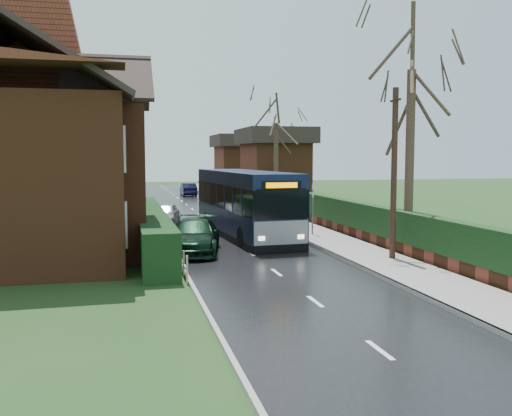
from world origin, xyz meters
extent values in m
plane|color=#233F1B|center=(0.00, 0.00, 0.00)|extent=(140.00, 140.00, 0.00)
cube|color=black|center=(0.00, 10.00, 0.01)|extent=(6.00, 100.00, 0.02)
cube|color=slate|center=(4.25, 10.00, 0.07)|extent=(2.50, 100.00, 0.14)
cube|color=gray|center=(3.05, 10.00, 0.07)|extent=(0.12, 100.00, 0.14)
cube|color=gray|center=(-3.05, 10.00, 0.05)|extent=(0.12, 100.00, 0.10)
cube|color=black|center=(-3.90, 5.00, 0.80)|extent=(1.20, 16.00, 1.60)
cube|color=brown|center=(5.80, 10.00, 0.30)|extent=(0.30, 50.00, 0.60)
cube|color=black|center=(5.80, 10.00, 1.20)|extent=(0.60, 50.00, 1.20)
cube|color=brown|center=(-9.00, 5.00, 3.00)|extent=(8.00, 14.00, 6.00)
cube|color=brown|center=(-5.50, 2.00, 3.00)|extent=(2.50, 4.00, 6.00)
cube|color=brown|center=(-8.00, 9.00, 9.20)|extent=(0.90, 1.40, 2.20)
cube|color=silver|center=(-4.95, 0.00, 1.60)|extent=(0.08, 1.20, 1.60)
cube|color=black|center=(-4.92, 0.00, 1.60)|extent=(0.03, 0.95, 1.35)
cube|color=silver|center=(-4.95, 0.00, 4.20)|extent=(0.08, 1.20, 1.60)
cube|color=black|center=(-4.92, 0.00, 4.20)|extent=(0.03, 0.95, 1.35)
cube|color=silver|center=(-4.95, 4.00, 1.60)|extent=(0.08, 1.20, 1.60)
cube|color=black|center=(-4.92, 4.00, 1.60)|extent=(0.03, 0.95, 1.35)
cube|color=silver|center=(-4.95, 4.00, 4.20)|extent=(0.08, 1.20, 1.60)
cube|color=black|center=(-4.92, 4.00, 4.20)|extent=(0.03, 0.95, 1.35)
cube|color=silver|center=(-4.95, 8.00, 1.60)|extent=(0.08, 1.20, 1.60)
cube|color=black|center=(-4.92, 8.00, 1.60)|extent=(0.03, 0.95, 1.35)
cube|color=silver|center=(-4.95, 8.00, 4.20)|extent=(0.08, 1.20, 1.60)
cube|color=black|center=(-4.92, 8.00, 4.20)|extent=(0.03, 0.95, 1.35)
cube|color=silver|center=(-4.95, 10.50, 1.60)|extent=(0.08, 1.20, 1.60)
cube|color=black|center=(-4.92, 10.50, 1.60)|extent=(0.03, 0.95, 1.35)
cube|color=silver|center=(-4.95, 10.50, 4.20)|extent=(0.08, 1.20, 1.60)
cube|color=black|center=(-4.92, 10.50, 4.20)|extent=(0.03, 0.95, 1.35)
cube|color=black|center=(0.80, 6.95, 0.89)|extent=(3.19, 10.78, 1.10)
cube|color=black|center=(0.80, 6.95, 2.02)|extent=(3.21, 10.79, 1.16)
cube|color=black|center=(0.80, 6.95, 2.92)|extent=(3.19, 10.78, 0.64)
cube|color=black|center=(0.80, 6.95, 0.17)|extent=(3.19, 10.78, 0.34)
cube|color=gray|center=(1.19, 1.70, 0.87)|extent=(2.32, 0.29, 0.97)
cube|color=black|center=(1.19, 1.67, 2.03)|extent=(2.18, 0.24, 1.26)
cube|color=black|center=(1.19, 1.67, 2.80)|extent=(1.69, 0.20, 0.34)
cube|color=#FF8C00|center=(1.19, 1.63, 2.80)|extent=(1.33, 0.14, 0.21)
cube|color=black|center=(1.19, 1.69, 0.21)|extent=(2.37, 0.31, 0.29)
cube|color=#FFF2CC|center=(0.35, 1.57, 0.68)|extent=(0.27, 0.07, 0.17)
cube|color=#FFF2CC|center=(2.03, 1.70, 0.68)|extent=(0.27, 0.07, 0.17)
cylinder|color=black|center=(-0.04, 3.48, 0.46)|extent=(0.34, 0.95, 0.93)
cylinder|color=black|center=(2.14, 3.64, 0.46)|extent=(0.34, 0.95, 0.93)
cylinder|color=black|center=(-0.54, 10.26, 0.46)|extent=(0.34, 0.95, 0.93)
cylinder|color=black|center=(1.64, 10.42, 0.46)|extent=(0.34, 0.95, 0.93)
imported|color=silver|center=(-2.80, 12.00, 0.68)|extent=(2.35, 4.22, 1.36)
imported|color=black|center=(-2.21, 2.76, 0.70)|extent=(2.88, 5.13, 1.40)
imported|color=black|center=(1.34, 36.68, 0.65)|extent=(1.40, 3.96, 1.30)
cylinder|color=slate|center=(4.00, 6.00, 1.33)|extent=(0.08, 0.08, 2.67)
cube|color=white|center=(4.00, 6.00, 2.48)|extent=(0.15, 0.40, 0.30)
cube|color=white|center=(4.00, 6.00, 2.10)|extent=(0.13, 0.36, 0.27)
cylinder|color=black|center=(4.80, -0.95, 3.24)|extent=(0.22, 0.22, 6.48)
cube|color=black|center=(4.80, -0.95, 6.02)|extent=(0.11, 0.84, 0.07)
cylinder|color=#3E2E24|center=(6.04, 0.19, 3.67)|extent=(0.35, 0.35, 7.33)
cylinder|color=#382A21|center=(6.30, 21.38, 3.22)|extent=(0.35, 0.35, 6.43)
cylinder|color=#3B3023|center=(-8.53, 18.00, 3.29)|extent=(0.30, 0.30, 6.57)
camera|label=1|loc=(-5.03, -20.43, 3.96)|focal=40.00mm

